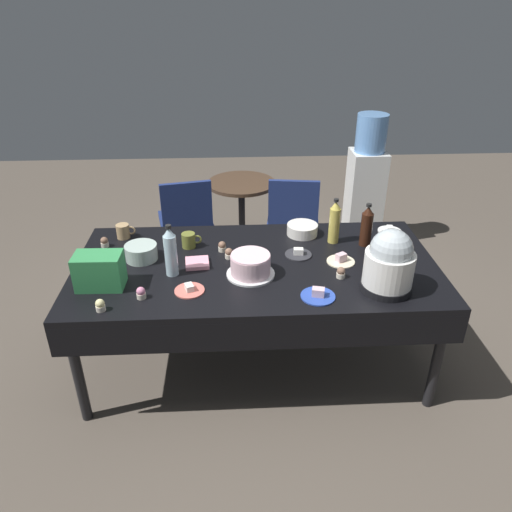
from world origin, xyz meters
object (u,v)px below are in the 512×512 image
slow_cooker (389,263)px  coffee_mug_tan (123,231)px  cupcake_cocoa (100,305)px  frosted_layer_cake (251,265)px  soda_bottle_cola (367,226)px  dessert_plate_coral (189,290)px  cupcake_vanilla (341,273)px  dessert_plate_cream (341,260)px  maroon_chair_left (186,217)px  coffee_mug_olive (189,240)px  water_cooler (366,183)px  soda_bottle_ginger_ale (334,222)px  potluck_table (256,272)px  soda_bottle_water (171,252)px  cupcake_berry (141,293)px  dessert_plate_cobalt (318,295)px  cupcake_mint (229,253)px  ceramic_snack_bowl (302,229)px  glass_salad_bowl (141,252)px  cupcake_rose (222,247)px  maroon_chair_right (293,215)px  cupcake_lemon (104,242)px  round_cafe_table (242,205)px  dessert_plate_white (390,230)px

slow_cooker → coffee_mug_tan: slow_cooker is taller
slow_cooker → cupcake_cocoa: bearing=-175.4°
frosted_layer_cake → soda_bottle_cola: bearing=24.3°
dessert_plate_coral → cupcake_vanilla: size_ratio=2.48×
dessert_plate_cream → cupcake_vanilla: (-0.04, -0.18, 0.02)m
dessert_plate_coral → maroon_chair_left: maroon_chair_left is taller
coffee_mug_olive → water_cooler: bearing=44.2°
maroon_chair_left → soda_bottle_ginger_ale: bearing=-44.0°
cupcake_cocoa → water_cooler: bearing=48.2°
frosted_layer_cake → potluck_table: bearing=74.0°
dessert_plate_coral → soda_bottle_water: 0.26m
cupcake_berry → cupcake_cocoa: bearing=-151.3°
dessert_plate_cobalt → cupcake_mint: cupcake_mint is taller
cupcake_cocoa → coffee_mug_tan: 0.85m
ceramic_snack_bowl → coffee_mug_olive: bearing=-169.3°
cupcake_vanilla → maroon_chair_left: 1.81m
glass_salad_bowl → cupcake_rose: glass_salad_bowl is taller
potluck_table → maroon_chair_right: size_ratio=2.59×
cupcake_berry → soda_bottle_ginger_ale: size_ratio=0.22×
frosted_layer_cake → coffee_mug_olive: frosted_layer_cake is taller
cupcake_berry → coffee_mug_olive: 0.62m
dessert_plate_coral → frosted_layer_cake: bearing=24.4°
cupcake_mint → cupcake_lemon: bearing=166.4°
potluck_table → soda_bottle_ginger_ale: 0.62m
soda_bottle_cola → coffee_mug_olive: 1.14m
slow_cooker → glass_salad_bowl: size_ratio=1.84×
potluck_table → round_cafe_table: (-0.05, 1.50, -0.19)m
dessert_plate_white → dessert_plate_cobalt: dessert_plate_cobalt is taller
slow_cooker → soda_bottle_water: bearing=169.3°
maroon_chair_right → dessert_plate_cream: bearing=-84.3°
potluck_table → cupcake_lemon: (-0.97, 0.27, 0.09)m
dessert_plate_coral → soda_bottle_ginger_ale: bearing=31.3°
dessert_plate_coral → coffee_mug_tan: coffee_mug_tan is taller
potluck_table → cupcake_vanilla: cupcake_vanilla is taller
soda_bottle_cola → coffee_mug_tan: 1.60m
frosted_layer_cake → cupcake_berry: size_ratio=4.19×
potluck_table → cupcake_rose: cupcake_rose is taller
frosted_layer_cake → cupcake_cocoa: frosted_layer_cake is taller
coffee_mug_tan → maroon_chair_right: maroon_chair_right is taller
cupcake_mint → ceramic_snack_bowl: bearing=31.4°
cupcake_lemon → cupcake_rose: (0.76, -0.10, 0.00)m
cupcake_cocoa → soda_bottle_ginger_ale: (1.36, 0.71, 0.11)m
dessert_plate_white → maroon_chair_left: 1.75m
soda_bottle_cola → dessert_plate_coral: bearing=-155.7°
potluck_table → soda_bottle_cola: soda_bottle_cola is taller
frosted_layer_cake → soda_bottle_ginger_ale: (0.56, 0.39, 0.08)m
dessert_plate_cream → soda_bottle_water: (-1.01, -0.09, 0.13)m
cupcake_mint → slow_cooker: bearing=-24.9°
soda_bottle_water → water_cooler: size_ratio=0.26×
dessert_plate_cream → dessert_plate_coral: bearing=-162.8°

